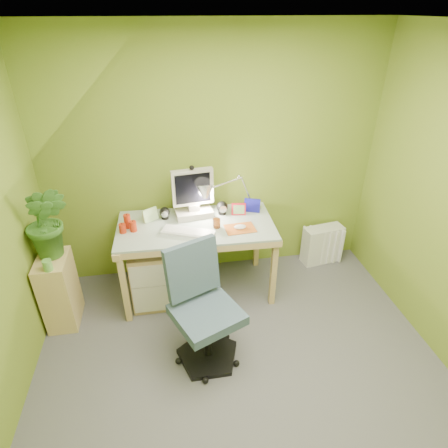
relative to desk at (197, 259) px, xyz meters
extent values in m
cube|color=#545459|center=(0.23, -1.19, -0.38)|extent=(3.20, 3.20, 0.01)
cube|color=white|center=(0.23, -1.19, 2.02)|extent=(3.20, 3.20, 0.01)
cube|color=olive|center=(0.23, 0.41, 0.82)|extent=(3.20, 0.01, 2.40)
cube|color=white|center=(-0.77, -1.19, 1.47)|extent=(1.10, 3.20, 1.10)
cube|color=silver|center=(-0.08, -0.14, 0.39)|extent=(0.48, 0.31, 0.02)
cube|color=#BA591D|center=(0.38, -0.14, 0.38)|extent=(0.28, 0.20, 0.01)
ellipsoid|color=white|center=(0.38, -0.14, 0.40)|extent=(0.11, 0.07, 0.04)
cylinder|color=brown|center=(0.18, -0.08, 0.42)|extent=(0.08, 0.08, 0.08)
cube|color=red|center=(0.42, 0.12, 0.44)|extent=(0.14, 0.04, 0.11)
cube|color=#161699|center=(0.56, 0.16, 0.44)|extent=(0.15, 0.08, 0.13)
cube|color=#BAE39C|center=(-0.40, 0.14, 0.44)|extent=(0.13, 0.09, 0.12)
cube|color=tan|center=(-1.22, -0.21, -0.04)|extent=(0.25, 0.38, 0.67)
imported|color=#346622|center=(-1.19, -0.16, 0.61)|extent=(0.40, 0.35, 0.64)
cylinder|color=#66A645|center=(-1.20, -0.36, 0.34)|extent=(0.08, 0.08, 0.09)
cube|color=silver|center=(1.39, 0.27, -0.17)|extent=(0.44, 0.23, 0.42)
camera|label=1|loc=(-0.24, -2.92, 2.09)|focal=30.00mm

